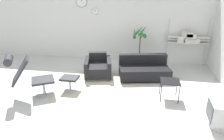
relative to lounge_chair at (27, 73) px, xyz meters
The scene contains 11 objects.
ground_plane 1.87m from the lounge_chair, 19.93° to the left, with size 12.00×12.00×0.00m, color silver.
wall_back 3.84m from the lounge_chair, 64.19° to the left, with size 12.00×0.09×2.80m.
round_rug 1.87m from the lounge_chair, 14.46° to the left, with size 2.53×2.53×0.01m.
lounge_chair is the anchor object (origin of this frame).
ottoman 1.10m from the lounge_chair, 30.84° to the left, with size 0.46×0.39×0.39m.
armchair_red 2.20m from the lounge_chair, 49.91° to the left, with size 0.99×1.06×0.69m.
couch_low 3.36m from the lounge_chair, 31.71° to the left, with size 1.65×1.12×0.69m.
side_table 3.54m from the lounge_chair, ahead, with size 0.46×0.46×0.49m.
crt_television 4.42m from the lounge_chair, ahead, with size 0.49×0.54×0.57m.
potted_plant 3.88m from the lounge_chair, 47.31° to the left, with size 0.53×0.54×1.47m.
shelf_unit 5.32m from the lounge_chair, 36.31° to the left, with size 1.39×0.28×1.68m.
Camera 1 is at (1.21, -4.70, 2.52)m, focal length 32.00 mm.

